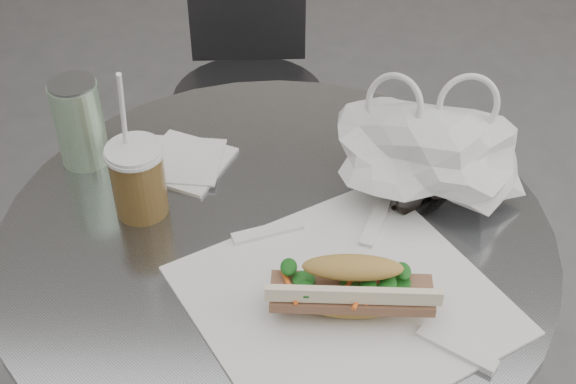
{
  "coord_description": "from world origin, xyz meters",
  "views": [
    {
      "loc": [
        0.02,
        -0.59,
        1.49
      ],
      "look_at": [
        0.02,
        0.23,
        0.79
      ],
      "focal_mm": 50.0,
      "sensor_mm": 36.0,
      "label": 1
    }
  ],
  "objects_px": {
    "cafe_table": "(277,358)",
    "iced_coffee": "(138,178)",
    "chair_far": "(250,130)",
    "banh_mi": "(352,288)",
    "drink_can": "(79,122)",
    "sunglasses": "(423,193)"
  },
  "relations": [
    {
      "from": "sunglasses",
      "to": "drink_can",
      "type": "bearing_deg",
      "value": 133.21
    },
    {
      "from": "cafe_table",
      "to": "drink_can",
      "type": "height_order",
      "value": "drink_can"
    },
    {
      "from": "chair_far",
      "to": "iced_coffee",
      "type": "distance_m",
      "value": 0.93
    },
    {
      "from": "iced_coffee",
      "to": "chair_far",
      "type": "bearing_deg",
      "value": 82.43
    },
    {
      "from": "cafe_table",
      "to": "chair_far",
      "type": "distance_m",
      "value": 0.85
    },
    {
      "from": "iced_coffee",
      "to": "drink_can",
      "type": "height_order",
      "value": "iced_coffee"
    },
    {
      "from": "drink_can",
      "to": "iced_coffee",
      "type": "bearing_deg",
      "value": -48.27
    },
    {
      "from": "chair_far",
      "to": "banh_mi",
      "type": "xyz_separation_m",
      "value": [
        0.18,
        -0.97,
        0.48
      ]
    },
    {
      "from": "iced_coffee",
      "to": "drink_can",
      "type": "distance_m",
      "value": 0.15
    },
    {
      "from": "cafe_table",
      "to": "banh_mi",
      "type": "height_order",
      "value": "banh_mi"
    },
    {
      "from": "sunglasses",
      "to": "drink_can",
      "type": "height_order",
      "value": "drink_can"
    },
    {
      "from": "chair_far",
      "to": "iced_coffee",
      "type": "height_order",
      "value": "iced_coffee"
    },
    {
      "from": "cafe_table",
      "to": "sunglasses",
      "type": "distance_m",
      "value": 0.36
    },
    {
      "from": "chair_far",
      "to": "sunglasses",
      "type": "xyz_separation_m",
      "value": [
        0.29,
        -0.77,
        0.45
      ]
    },
    {
      "from": "cafe_table",
      "to": "iced_coffee",
      "type": "bearing_deg",
      "value": 166.19
    },
    {
      "from": "sunglasses",
      "to": "cafe_table",
      "type": "bearing_deg",
      "value": 161.11
    },
    {
      "from": "sunglasses",
      "to": "iced_coffee",
      "type": "bearing_deg",
      "value": 146.73
    },
    {
      "from": "banh_mi",
      "to": "drink_can",
      "type": "height_order",
      "value": "drink_can"
    },
    {
      "from": "banh_mi",
      "to": "iced_coffee",
      "type": "distance_m",
      "value": 0.34
    },
    {
      "from": "cafe_table",
      "to": "sunglasses",
      "type": "relative_size",
      "value": 8.19
    },
    {
      "from": "banh_mi",
      "to": "drink_can",
      "type": "distance_m",
      "value": 0.49
    },
    {
      "from": "iced_coffee",
      "to": "sunglasses",
      "type": "distance_m",
      "value": 0.4
    }
  ]
}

